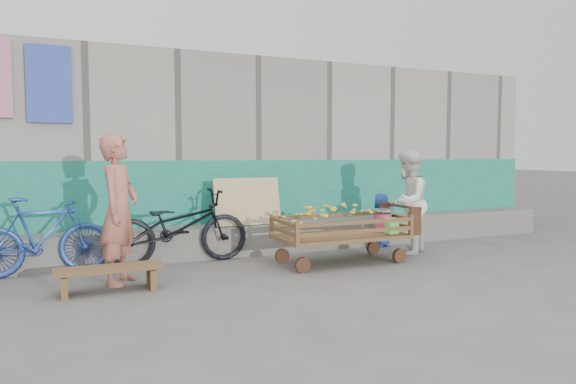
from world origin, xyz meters
name	(u,v)px	position (x,y,z in m)	size (l,w,h in m)	color
ground	(291,295)	(0.00, 0.00, 0.00)	(80.00, 80.00, 0.00)	#55524E
building_wall	(197,156)	(0.00, 4.05, 1.47)	(12.00, 3.50, 3.00)	gray
banana_cart	(339,223)	(1.26, 1.20, 0.56)	(1.94, 0.88, 0.83)	brown
bench	(109,273)	(-1.75, 0.91, 0.20)	(1.12, 0.34, 0.28)	brown
vendor_man	(119,209)	(-1.59, 1.26, 0.86)	(0.63, 0.41, 1.72)	#AD6351
woman	(407,202)	(2.52, 1.38, 0.78)	(0.75, 0.59, 1.55)	white
child	(381,220)	(2.52, 2.05, 0.43)	(0.42, 0.27, 0.86)	#2244A6
bicycle_dark	(178,227)	(-0.76, 2.05, 0.50)	(0.67, 1.92, 1.01)	black
bicycle_blue	(42,236)	(-2.43, 2.05, 0.48)	(0.46, 1.61, 0.97)	#244498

